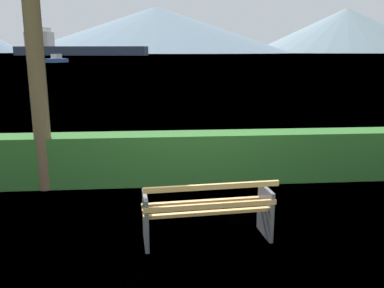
% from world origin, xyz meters
% --- Properties ---
extents(ground_plane, '(1400.00, 1400.00, 0.00)m').
position_xyz_m(ground_plane, '(0.00, 0.00, 0.00)').
color(ground_plane, olive).
extents(water_surface, '(620.00, 620.00, 0.00)m').
position_xyz_m(water_surface, '(0.00, 308.64, 0.00)').
color(water_surface, '#7A99A8').
rests_on(water_surface, ground_plane).
extents(park_bench, '(1.72, 0.71, 0.87)m').
position_xyz_m(park_bench, '(0.01, -0.06, 0.43)').
color(park_bench, tan).
rests_on(park_bench, ground_plane).
extents(hedge_row, '(9.91, 0.62, 0.94)m').
position_xyz_m(hedge_row, '(0.00, 2.44, 0.47)').
color(hedge_row, '#285B23').
rests_on(hedge_row, ground_plane).
extents(cargo_ship_large, '(77.24, 25.97, 15.62)m').
position_xyz_m(cargo_ship_large, '(-49.81, 237.87, 4.37)').
color(cargo_ship_large, '#2D384C').
rests_on(cargo_ship_large, water_surface).
extents(fishing_boat_near, '(4.22, 5.83, 1.80)m').
position_xyz_m(fishing_boat_near, '(-22.39, 86.87, 0.63)').
color(fishing_boat_near, '#335693').
rests_on(fishing_boat_near, water_surface).
extents(distant_hills, '(822.02, 352.11, 72.52)m').
position_xyz_m(distant_hills, '(-30.15, 551.17, 31.24)').
color(distant_hills, slate).
rests_on(distant_hills, ground_plane).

